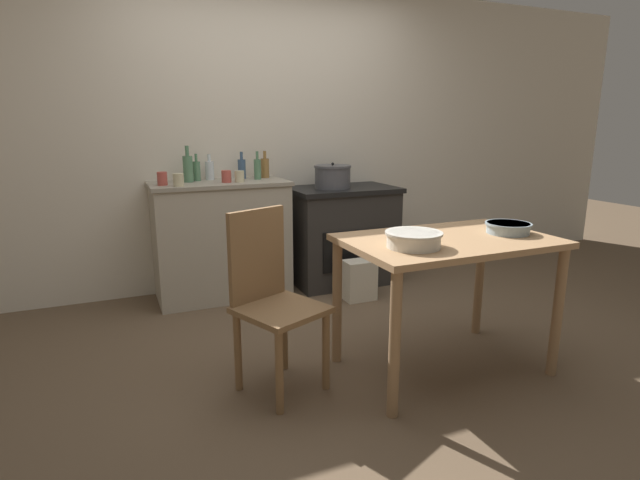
% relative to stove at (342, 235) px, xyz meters
% --- Properties ---
extents(ground_plane, '(14.00, 14.00, 0.00)m').
position_rel_stove_xyz_m(ground_plane, '(-0.57, -1.26, -0.43)').
color(ground_plane, brown).
extents(wall_back, '(8.00, 0.07, 2.55)m').
position_rel_stove_xyz_m(wall_back, '(-0.57, 0.33, 0.85)').
color(wall_back, beige).
rests_on(wall_back, ground_plane).
extents(counter_cabinet, '(1.07, 0.54, 0.94)m').
position_rel_stove_xyz_m(counter_cabinet, '(-1.06, 0.03, 0.05)').
color(counter_cabinet, '#B2A893').
rests_on(counter_cabinet, ground_plane).
extents(stove, '(0.92, 0.62, 0.85)m').
position_rel_stove_xyz_m(stove, '(0.00, 0.00, 0.00)').
color(stove, '#2D2B28').
rests_on(stove, ground_plane).
extents(work_table, '(1.15, 0.73, 0.78)m').
position_rel_stove_xyz_m(work_table, '(-0.18, -1.71, 0.24)').
color(work_table, '#A87F56').
rests_on(work_table, ground_plane).
extents(chair, '(0.52, 0.52, 0.96)m').
position_rel_stove_xyz_m(chair, '(-1.14, -1.50, 0.08)').
color(chair, olive).
rests_on(chair, ground_plane).
extents(flour_sack, '(0.25, 0.17, 0.32)m').
position_rel_stove_xyz_m(flour_sack, '(-0.08, -0.49, -0.27)').
color(flour_sack, beige).
rests_on(flour_sack, ground_plane).
extents(stock_pot, '(0.32, 0.32, 0.22)m').
position_rel_stove_xyz_m(stock_pot, '(-0.10, -0.03, 0.52)').
color(stock_pot, '#4C4C51').
rests_on(stock_pot, stove).
extents(mixing_bowl_large, '(0.29, 0.29, 0.08)m').
position_rel_stove_xyz_m(mixing_bowl_large, '(-0.48, -1.82, 0.40)').
color(mixing_bowl_large, silver).
rests_on(mixing_bowl_large, work_table).
extents(mixing_bowl_small, '(0.26, 0.26, 0.06)m').
position_rel_stove_xyz_m(mixing_bowl_small, '(0.21, -1.75, 0.39)').
color(mixing_bowl_small, '#93A8B2').
rests_on(mixing_bowl_small, work_table).
extents(bottle_far_left, '(0.08, 0.08, 0.28)m').
position_rel_stove_xyz_m(bottle_far_left, '(-1.29, 0.09, 0.63)').
color(bottle_far_left, '#517F5B').
rests_on(bottle_far_left, counter_cabinet).
extents(bottle_left, '(0.06, 0.06, 0.21)m').
position_rel_stove_xyz_m(bottle_left, '(-1.21, 0.15, 0.60)').
color(bottle_left, '#517F5B').
rests_on(bottle_left, counter_cabinet).
extents(bottle_mid_left, '(0.06, 0.06, 0.23)m').
position_rel_stove_xyz_m(bottle_mid_left, '(-0.74, 0.07, 0.61)').
color(bottle_mid_left, '#517F5B').
rests_on(bottle_mid_left, counter_cabinet).
extents(bottle_center_left, '(0.06, 0.06, 0.22)m').
position_rel_stove_xyz_m(bottle_center_left, '(-0.84, 0.17, 0.60)').
color(bottle_center_left, '#3D5675').
rests_on(bottle_center_left, counter_cabinet).
extents(bottle_center, '(0.07, 0.07, 0.22)m').
position_rel_stove_xyz_m(bottle_center, '(-0.64, 0.16, 0.60)').
color(bottle_center, olive).
rests_on(bottle_center, counter_cabinet).
extents(bottle_center_right, '(0.07, 0.07, 0.21)m').
position_rel_stove_xyz_m(bottle_center_right, '(-1.10, 0.19, 0.60)').
color(bottle_center_right, silver).
rests_on(bottle_center_right, counter_cabinet).
extents(cup_mid_right, '(0.07, 0.07, 0.09)m').
position_rel_stove_xyz_m(cup_mid_right, '(-0.92, -0.07, 0.56)').
color(cup_mid_right, beige).
rests_on(cup_mid_right, counter_cabinet).
extents(cup_right, '(0.07, 0.07, 0.10)m').
position_rel_stove_xyz_m(cup_right, '(-1.50, -0.04, 0.57)').
color(cup_right, '#B74C42').
rests_on(cup_right, counter_cabinet).
extents(cup_far_right, '(0.07, 0.07, 0.09)m').
position_rel_stove_xyz_m(cup_far_right, '(-1.02, -0.04, 0.56)').
color(cup_far_right, '#B74C42').
rests_on(cup_far_right, counter_cabinet).
extents(cup_end_right, '(0.08, 0.08, 0.09)m').
position_rel_stove_xyz_m(cup_end_right, '(-1.40, -0.15, 0.56)').
color(cup_end_right, beige).
rests_on(cup_end_right, counter_cabinet).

